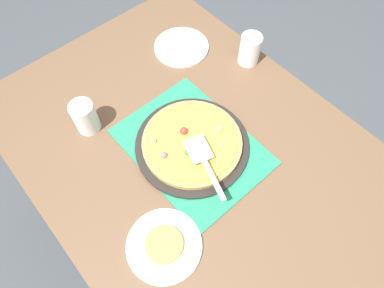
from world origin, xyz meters
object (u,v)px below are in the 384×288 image
object	(u,v)px
plate_far_right	(164,246)
pizza_server	(205,162)
pizza	(192,142)
served_slice_right	(164,244)
cup_near	(250,49)
cup_far	(85,117)
pizza_pan	(192,145)
plate_side	(181,47)

from	to	relation	value
plate_far_right	pizza_server	bearing A→B (deg)	-67.70
pizza	served_slice_right	xyz separation A→B (m)	(-0.19, 0.28, -0.02)
plate_far_right	cup_near	world-z (taller)	cup_near
plate_far_right	served_slice_right	size ratio (longest dim) A/B	2.00
pizza	cup_far	bearing A→B (deg)	35.99
plate_far_right	pizza_pan	bearing A→B (deg)	-54.92
pizza	plate_far_right	size ratio (longest dim) A/B	1.50
served_slice_right	pizza_server	distance (m)	0.27
pizza	served_slice_right	distance (m)	0.34
plate_side	served_slice_right	size ratio (longest dim) A/B	2.00
pizza_pan	cup_far	xyz separation A→B (m)	(0.30, 0.22, 0.05)
pizza	pizza_server	world-z (taller)	pizza_server
pizza	cup_near	xyz separation A→B (m)	(0.15, -0.42, 0.03)
plate_far_right	served_slice_right	world-z (taller)	served_slice_right
plate_side	cup_far	bearing A→B (deg)	99.25
served_slice_right	cup_near	xyz separation A→B (m)	(0.34, -0.70, 0.04)
pizza_pan	plate_far_right	distance (m)	0.34
plate_far_right	cup_far	distance (m)	0.50
served_slice_right	cup_near	bearing A→B (deg)	-63.82
plate_side	pizza	bearing A→B (deg)	144.10
pizza	cup_near	bearing A→B (deg)	-70.54
plate_side	pizza_server	xyz separation A→B (m)	(-0.47, 0.30, 0.06)
pizza_pan	cup_far	bearing A→B (deg)	36.06
served_slice_right	pizza_server	world-z (taller)	pizza_server
pizza	pizza_server	bearing A→B (deg)	162.42
pizza_pan	served_slice_right	bearing A→B (deg)	125.08
pizza_pan	pizza	bearing A→B (deg)	82.93
pizza_pan	pizza_server	distance (m)	0.11
pizza_server	pizza	bearing A→B (deg)	-17.58
pizza	plate_side	bearing A→B (deg)	-35.90
plate_far_right	cup_far	bearing A→B (deg)	-7.11
cup_far	pizza_server	bearing A→B (deg)	-154.52
pizza	cup_near	size ratio (longest dim) A/B	2.75
pizza_pan	cup_near	bearing A→B (deg)	-70.51
pizza_pan	pizza_server	bearing A→B (deg)	162.12
pizza	plate_side	distance (m)	0.46
served_slice_right	plate_far_right	bearing A→B (deg)	0.00
pizza	served_slice_right	world-z (taller)	pizza
served_slice_right	cup_far	xyz separation A→B (m)	(0.49, -0.06, 0.04)
pizza_pan	pizza	world-z (taller)	pizza
served_slice_right	pizza_server	xyz separation A→B (m)	(0.10, -0.25, 0.05)
pizza_server	pizza_pan	bearing A→B (deg)	-17.88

